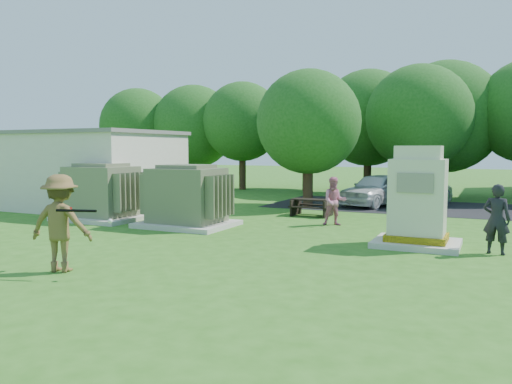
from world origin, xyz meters
The scene contains 15 objects.
ground centered at (0.00, 0.00, 0.00)m, with size 120.00×120.00×0.00m, color #2D6619.
service_building centered at (-11.00, 7.00, 1.60)m, with size 10.00×5.00×3.20m, color beige.
service_building_roof centered at (-11.00, 7.00, 3.27)m, with size 10.20×5.20×0.15m, color slate.
parking_strip centered at (7.00, 13.50, 0.01)m, with size 20.00×6.00×0.01m, color #232326.
transformer_left centered at (-6.50, 4.50, 0.97)m, with size 3.00×2.40×2.07m.
transformer_right centered at (-2.80, 4.50, 0.97)m, with size 3.00×2.40×2.07m.
generator_cabinet centered at (4.65, 4.25, 1.17)m, with size 2.20×1.80×2.68m.
picnic_table centered at (0.13, 8.77, 0.41)m, with size 1.53×1.15×0.65m.
batter centered at (-1.80, -1.85, 1.03)m, with size 1.34×0.77×2.07m, color brown.
person_by_generator centered at (6.55, 4.02, 0.87)m, with size 0.64×0.42×1.75m, color black.
person_at_picnic centered at (1.62, 6.80, 0.83)m, with size 0.80×0.63×1.65m, color #CE6D8C.
car_white centered at (1.66, 13.41, 0.74)m, with size 1.76×4.36×1.49m, color silver.
car_silver_a centered at (3.74, 13.69, 0.68)m, with size 1.43×4.11×1.36m, color #9F9EA3.
batting_equipment centered at (-1.12, -1.97, 1.32)m, with size 1.31×0.40×0.27m.
tree_row centered at (1.75, 18.50, 4.15)m, with size 41.30×13.30×7.30m.
Camera 1 is at (6.43, -9.50, 2.61)m, focal length 35.00 mm.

